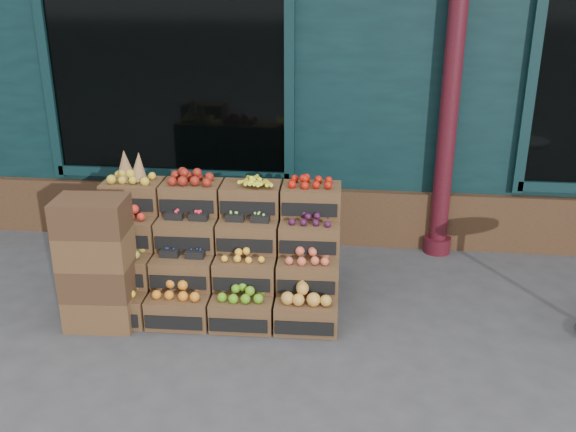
# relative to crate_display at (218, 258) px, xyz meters

# --- Properties ---
(ground) EXTENTS (60.00, 60.00, 0.00)m
(ground) POSITION_rel_crate_display_xyz_m (0.82, -0.78, -0.40)
(ground) COLOR #3D3D3F
(ground) RESTS_ON ground
(crate_display) EXTENTS (2.11, 1.08, 1.30)m
(crate_display) POSITION_rel_crate_display_xyz_m (0.00, 0.00, 0.00)
(crate_display) COLOR #533820
(crate_display) RESTS_ON ground
(spare_crates) EXTENTS (0.57, 0.42, 1.10)m
(spare_crates) POSITION_rel_crate_display_xyz_m (-0.87, -0.52, 0.15)
(spare_crates) COLOR #533820
(spare_crates) RESTS_ON ground
(shopkeeper) EXTENTS (0.83, 0.62, 2.08)m
(shopkeeper) POSITION_rel_crate_display_xyz_m (-0.62, 1.92, 0.64)
(shopkeeper) COLOR #144828
(shopkeeper) RESTS_ON ground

